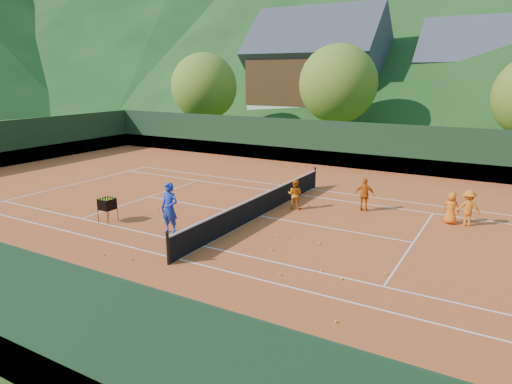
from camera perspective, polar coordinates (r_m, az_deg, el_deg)
The scene contains 37 objects.
ground at distance 19.69m, azimuth 0.53°, elevation -3.07°, with size 400.00×400.00×0.00m, color #2F4D18.
clay_court at distance 19.69m, azimuth 0.53°, elevation -3.05°, with size 40.00×24.00×0.02m, color #BA4B1E.
coach at distance 17.63m, azimuth -10.75°, elevation -2.02°, with size 0.72×0.47×1.98m, color #1A32AA.
student_a at distance 20.65m, azimuth 4.87°, elevation -0.28°, with size 0.66×0.51×1.35m, color orange.
student_b at distance 20.79m, azimuth 13.43°, elevation -0.32°, with size 0.88×0.37×1.50m, color orange.
student_c at distance 20.13m, azimuth 23.22°, elevation -1.86°, with size 0.65×0.42×1.33m, color orange.
student_d at distance 20.14m, azimuth 24.99°, elevation -1.83°, with size 0.95×0.55×1.47m, color orange.
tennis_ball_1 at distance 14.00m, azimuth -19.78°, elevation -11.29°, with size 0.07×0.07×0.07m, color #BDDD24.
tennis_ball_2 at distance 21.10m, azimuth -12.20°, elevation -2.05°, with size 0.07×0.07×0.07m, color #BDDD24.
tennis_ball_3 at distance 23.75m, azimuth -22.06°, elevation -0.95°, with size 0.07×0.07×0.07m, color #BDDD24.
tennis_ball_4 at distance 17.09m, azimuth 3.89°, elevation -5.69°, with size 0.07×0.07×0.07m, color #BDDD24.
tennis_ball_5 at distance 19.45m, azimuth -11.02°, elevation -3.41°, with size 0.07×0.07×0.07m, color #BDDD24.
tennis_ball_6 at distance 14.08m, azimuth 3.08°, elevation -10.24°, with size 0.07×0.07×0.07m, color #BDDD24.
tennis_ball_7 at distance 14.49m, azimuth 8.19°, elevation -9.64°, with size 0.07×0.07×0.07m, color #BDDD24.
tennis_ball_8 at distance 19.40m, azimuth -5.38°, elevation -3.25°, with size 0.07×0.07×0.07m, color #BDDD24.
tennis_ball_9 at distance 17.68m, azimuth -9.26°, elevation -5.16°, with size 0.07×0.07×0.07m, color #BDDD24.
tennis_ball_10 at distance 20.52m, azimuth -22.95°, elevation -3.37°, with size 0.07×0.07×0.07m, color #BDDD24.
tennis_ball_12 at distance 16.34m, azimuth -18.53°, elevation -7.42°, with size 0.07×0.07×0.07m, color #BDDD24.
tennis_ball_13 at distance 16.68m, azimuth 7.96°, elevation -6.32°, with size 0.07×0.07×0.07m, color #BDDD24.
tennis_ball_15 at distance 15.72m, azimuth -15.31°, elevation -8.05°, with size 0.07×0.07×0.07m, color #BDDD24.
tennis_ball_16 at distance 22.86m, azimuth -25.05°, elevation -1.84°, with size 0.07×0.07×0.07m, color #BDDD24.
tennis_ball_17 at distance 17.22m, azimuth 2.64°, elevation -5.51°, with size 0.07×0.07×0.07m, color #BDDD24.
tennis_ball_18 at distance 16.20m, azimuth -6.73°, elevation -6.93°, with size 0.07×0.07×0.07m, color #BDDD24.
tennis_ball_19 at distance 11.80m, azimuth 9.96°, elevation -15.68°, with size 0.07×0.07×0.07m, color #BDDD24.
tennis_ball_20 at distance 14.01m, azimuth 10.63°, elevation -10.62°, with size 0.07×0.07×0.07m, color #BDDD24.
tennis_ball_21 at distance 14.67m, azimuth 15.93°, elevation -9.77°, with size 0.07×0.07×0.07m, color #BDDD24.
tennis_ball_22 at distance 20.48m, azimuth -13.58°, elevation -2.64°, with size 0.07×0.07×0.07m, color #BDDD24.
tennis_ball_23 at distance 22.84m, azimuth -24.59°, elevation -1.80°, with size 0.07×0.07×0.07m, color #BDDD24.
tennis_ball_24 at distance 15.95m, azimuth 2.02°, elevation -7.17°, with size 0.07×0.07×0.07m, color #BDDD24.
court_lines at distance 19.68m, azimuth 0.53°, elevation -3.01°, with size 23.83×11.03×0.00m.
tennis_net at distance 19.54m, azimuth 0.53°, elevation -1.62°, with size 0.10×12.07×1.10m.
perimeter_fence at distance 19.34m, azimuth 0.54°, elevation 0.51°, with size 40.40×24.24×3.00m.
ball_hopper at distance 19.67m, azimuth -18.12°, elevation -1.50°, with size 0.57×0.57×1.00m.
chalet_left at distance 50.18m, azimuth 7.67°, elevation 14.02°, with size 13.80×9.93×12.92m.
chalet_mid at distance 50.47m, azimuth 26.92°, elevation 11.88°, with size 12.65×8.82×11.45m.
tree_a at distance 42.63m, azimuth -6.49°, elevation 12.95°, with size 6.00×6.00×7.88m.
tree_b at distance 38.69m, azimuth 10.25°, elevation 13.15°, with size 6.40×6.40×8.40m.
Camera 1 is at (9.22, -16.36, 5.94)m, focal length 32.00 mm.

